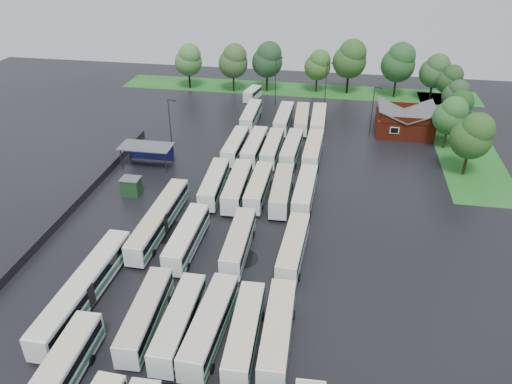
# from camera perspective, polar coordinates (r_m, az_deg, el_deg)

# --- Properties ---
(ground) EXTENTS (160.00, 160.00, 0.00)m
(ground) POSITION_cam_1_polar(r_m,az_deg,el_deg) (59.21, -3.95, -7.59)
(ground) COLOR black
(ground) RESTS_ON ground
(brick_building) EXTENTS (10.07, 8.60, 5.39)m
(brick_building) POSITION_cam_1_polar(r_m,az_deg,el_deg) (95.43, 16.58, 7.52)
(brick_building) COLOR maroon
(brick_building) RESTS_ON ground
(wash_shed) EXTENTS (8.20, 4.20, 3.58)m
(wash_shed) POSITION_cam_1_polar(r_m,az_deg,el_deg) (80.71, -12.33, 4.92)
(wash_shed) COLOR #2D2D30
(wash_shed) RESTS_ON ground
(utility_hut) EXTENTS (2.70, 2.20, 2.62)m
(utility_hut) POSITION_cam_1_polar(r_m,az_deg,el_deg) (73.35, -14.06, 0.64)
(utility_hut) COLOR #163A19
(utility_hut) RESTS_ON ground
(grass_strip_north) EXTENTS (80.00, 10.00, 0.01)m
(grass_strip_north) POSITION_cam_1_polar(r_m,az_deg,el_deg) (116.55, 4.59, 11.60)
(grass_strip_north) COLOR #1E631C
(grass_strip_north) RESTS_ON ground
(grass_strip_east) EXTENTS (10.00, 50.00, 0.01)m
(grass_strip_east) POSITION_cam_1_polar(r_m,az_deg,el_deg) (97.88, 22.24, 5.88)
(grass_strip_east) COLOR #1E631C
(grass_strip_east) RESTS_ON ground
(west_fence) EXTENTS (0.10, 50.00, 1.20)m
(west_fence) POSITION_cam_1_polar(r_m,az_deg,el_deg) (72.74, -19.71, -1.21)
(west_fence) COLOR #2D2D30
(west_fence) RESTS_ON ground
(bus_r1c0) EXTENTS (2.95, 11.40, 3.14)m
(bus_r1c0) POSITION_cam_1_polar(r_m,az_deg,el_deg) (50.57, -12.49, -13.50)
(bus_r1c0) COLOR white
(bus_r1c0) RESTS_ON ground
(bus_r1c1) EXTENTS (2.49, 11.32, 3.15)m
(bus_r1c1) POSITION_cam_1_polar(r_m,az_deg,el_deg) (49.27, -8.78, -14.44)
(bus_r1c1) COLOR white
(bus_r1c1) RESTS_ON ground
(bus_r1c2) EXTENTS (3.03, 11.91, 3.29)m
(bus_r1c2) POSITION_cam_1_polar(r_m,az_deg,el_deg) (48.54, -5.29, -14.85)
(bus_r1c2) COLOR white
(bus_r1c2) RESTS_ON ground
(bus_r1c3) EXTENTS (2.79, 11.37, 3.14)m
(bus_r1c3) POSITION_cam_1_polar(r_m,az_deg,el_deg) (47.79, -1.31, -15.71)
(bus_r1c3) COLOR white
(bus_r1c3) RESTS_ON ground
(bus_r1c4) EXTENTS (2.84, 11.78, 3.26)m
(bus_r1c4) POSITION_cam_1_polar(r_m,az_deg,el_deg) (47.80, 2.49, -15.62)
(bus_r1c4) COLOR white
(bus_r1c4) RESTS_ON ground
(bus_r2c0) EXTENTS (2.54, 11.57, 3.22)m
(bus_r2c0) POSITION_cam_1_polar(r_m,az_deg,el_deg) (60.03, -7.89, -5.18)
(bus_r2c0) COLOR white
(bus_r2c0) RESTS_ON ground
(bus_r2c2) EXTENTS (2.58, 11.25, 3.12)m
(bus_r2c2) POSITION_cam_1_polar(r_m,az_deg,el_deg) (58.92, -2.00, -5.68)
(bus_r2c2) COLOR white
(bus_r2c2) RESTS_ON ground
(bus_r2c4) EXTENTS (2.87, 11.38, 3.14)m
(bus_r2c4) POSITION_cam_1_polar(r_m,az_deg,el_deg) (58.06, 4.28, -6.34)
(bus_r2c4) COLOR white
(bus_r2c4) RESTS_ON ground
(bus_r3c0) EXTENTS (2.98, 11.56, 3.19)m
(bus_r3c0) POSITION_cam_1_polar(r_m,az_deg,el_deg) (71.25, -4.79, 0.98)
(bus_r3c0) COLOR white
(bus_r3c0) RESTS_ON ground
(bus_r3c1) EXTENTS (2.80, 11.87, 3.29)m
(bus_r3c1) POSITION_cam_1_polar(r_m,az_deg,el_deg) (70.31, -2.15, 0.71)
(bus_r3c1) COLOR white
(bus_r3c1) RESTS_ON ground
(bus_r3c2) EXTENTS (2.43, 11.17, 3.11)m
(bus_r3c2) POSITION_cam_1_polar(r_m,az_deg,el_deg) (70.19, 0.30, 0.58)
(bus_r3c2) COLOR white
(bus_r3c2) RESTS_ON ground
(bus_r3c3) EXTENTS (2.80, 11.56, 3.20)m
(bus_r3c3) POSITION_cam_1_polar(r_m,az_deg,el_deg) (69.40, 2.95, 0.23)
(bus_r3c3) COLOR white
(bus_r3c3) RESTS_ON ground
(bus_r3c4) EXTENTS (2.73, 11.52, 3.19)m
(bus_r3c4) POSITION_cam_1_polar(r_m,az_deg,el_deg) (69.43, 5.61, 0.13)
(bus_r3c4) COLOR white
(bus_r3c4) RESTS_ON ground
(bus_r4c0) EXTENTS (2.55, 11.25, 3.12)m
(bus_r4c0) POSITION_cam_1_polar(r_m,az_deg,el_deg) (82.89, -2.36, 5.31)
(bus_r4c0) COLOR white
(bus_r4c0) RESTS_ON ground
(bus_r4c1) EXTENTS (2.69, 11.48, 3.18)m
(bus_r4c1) POSITION_cam_1_polar(r_m,az_deg,el_deg) (82.43, -0.16, 5.22)
(bus_r4c1) COLOR white
(bus_r4c1) RESTS_ON ground
(bus_r4c2) EXTENTS (2.46, 11.21, 3.11)m
(bus_r4c2) POSITION_cam_1_polar(r_m,az_deg,el_deg) (82.01, 1.86, 5.04)
(bus_r4c2) COLOR white
(bus_r4c2) RESTS_ON ground
(bus_r4c3) EXTENTS (2.77, 11.30, 3.12)m
(bus_r4c3) POSITION_cam_1_polar(r_m,az_deg,el_deg) (81.98, 4.09, 4.97)
(bus_r4c3) COLOR white
(bus_r4c3) RESTS_ON ground
(bus_r4c4) EXTENTS (2.73, 11.65, 3.23)m
(bus_r4c4) POSITION_cam_1_polar(r_m,az_deg,el_deg) (81.69, 6.54, 4.80)
(bus_r4c4) COLOR white
(bus_r4c4) RESTS_ON ground
(bus_r5c0) EXTENTS (2.52, 11.28, 3.13)m
(bus_r5c0) POSITION_cam_1_polar(r_m,az_deg,el_deg) (95.75, -0.57, 8.75)
(bus_r5c0) COLOR white
(bus_r5c0) RESTS_ON ground
(bus_r5c2) EXTENTS (2.56, 11.58, 3.22)m
(bus_r5c2) POSITION_cam_1_polar(r_m,az_deg,el_deg) (94.35, 3.19, 8.41)
(bus_r5c2) COLOR white
(bus_r5c2) RESTS_ON ground
(bus_r5c3) EXTENTS (2.88, 11.31, 3.12)m
(bus_r5c3) POSITION_cam_1_polar(r_m,az_deg,el_deg) (94.51, 5.26, 8.33)
(bus_r5c3) COLOR white
(bus_r5c3) RESTS_ON ground
(bus_r5c4) EXTENTS (2.70, 11.77, 3.26)m
(bus_r5c4) POSITION_cam_1_polar(r_m,az_deg,el_deg) (93.91, 7.14, 8.14)
(bus_r5c4) COLOR white
(bus_r5c4) RESTS_ON ground
(artic_bus_west_b) EXTENTS (2.64, 16.85, 3.12)m
(artic_bus_west_b) POSITION_cam_1_polar(r_m,az_deg,el_deg) (64.18, -11.00, -3.01)
(artic_bus_west_b) COLOR white
(artic_bus_west_b) RESTS_ON ground
(artic_bus_west_c) EXTENTS (2.91, 17.68, 3.27)m
(artic_bus_west_c) POSITION_cam_1_polar(r_m,az_deg,el_deg) (55.05, -19.03, -10.37)
(artic_bus_west_c) COLOR white
(artic_bus_west_c) RESTS_ON ground
(minibus) EXTENTS (3.17, 6.10, 2.53)m
(minibus) POSITION_cam_1_polar(r_m,az_deg,el_deg) (108.90, -0.40, 11.17)
(minibus) COLOR silver
(minibus) RESTS_ON ground
(tree_north_0) EXTENTS (6.12, 6.12, 10.14)m
(tree_north_0) POSITION_cam_1_polar(r_m,az_deg,el_deg) (116.38, -7.69, 14.75)
(tree_north_0) COLOR black
(tree_north_0) RESTS_ON ground
(tree_north_1) EXTENTS (6.47, 6.47, 10.72)m
(tree_north_1) POSITION_cam_1_polar(r_m,az_deg,el_deg) (113.22, -2.57, 14.76)
(tree_north_1) COLOR black
(tree_north_1) RESTS_ON ground
(tree_north_2) EXTENTS (6.74, 6.74, 11.16)m
(tree_north_2) POSITION_cam_1_polar(r_m,az_deg,el_deg) (113.11, 1.36, 14.91)
(tree_north_2) COLOR black
(tree_north_2) RESTS_ON ground
(tree_north_3) EXTENTS (5.76, 5.76, 9.54)m
(tree_north_3) POSITION_cam_1_polar(r_m,az_deg,el_deg) (113.63, 7.13, 14.23)
(tree_north_3) COLOR #322619
(tree_north_3) RESTS_ON ground
(tree_north_4) EXTENTS (7.25, 7.25, 12.01)m
(tree_north_4) POSITION_cam_1_polar(r_m,az_deg,el_deg) (113.37, 10.75, 14.75)
(tree_north_4) COLOR black
(tree_north_4) RESTS_ON ground
(tree_north_5) EXTENTS (7.19, 7.19, 11.91)m
(tree_north_5) POSITION_cam_1_polar(r_m,az_deg,el_deg) (113.19, 16.04, 14.08)
(tree_north_5) COLOR black
(tree_north_5) RESTS_ON ground
(tree_north_6) EXTENTS (6.12, 6.12, 10.13)m
(tree_north_6) POSITION_cam_1_polar(r_m,az_deg,el_deg) (113.42, 19.83, 12.92)
(tree_north_6) COLOR black
(tree_north_6) RESTS_ON ground
(tree_east_0) EXTENTS (6.15, 6.15, 10.18)m
(tree_east_0) POSITION_cam_1_polar(r_m,az_deg,el_deg) (81.07, 23.57, 5.93)
(tree_east_0) COLOR #2E2117
(tree_east_0) RESTS_ON ground
(tree_east_1) EXTENTS (5.56, 5.56, 9.22)m
(tree_east_1) POSITION_cam_1_polar(r_m,az_deg,el_deg) (90.06, 21.40, 8.18)
(tree_east_1) COLOR #3A2A1F
(tree_east_1) RESTS_ON ground
(tree_east_2) EXTENTS (5.14, 5.14, 8.51)m
(tree_east_2) POSITION_cam_1_polar(r_m,az_deg,el_deg) (96.19, 22.16, 9.04)
(tree_east_2) COLOR black
(tree_east_2) RESTS_ON ground
(tree_east_3) EXTENTS (4.92, 4.92, 8.15)m
(tree_east_3) POSITION_cam_1_polar(r_m,az_deg,el_deg) (103.53, 21.91, 10.31)
(tree_east_3) COLOR black
(tree_east_3) RESTS_ON ground
(tree_east_4) EXTENTS (5.25, 5.23, 8.66)m
(tree_east_4) POSITION_cam_1_polar(r_m,az_deg,el_deg) (111.80, 21.29, 11.92)
(tree_east_4) COLOR black
(tree_east_4) RESTS_ON ground
(lamp_post_ne) EXTENTS (1.40, 0.27, 9.12)m
(lamp_post_ne) POSITION_cam_1_polar(r_m,az_deg,el_deg) (91.55, 13.24, 9.35)
(lamp_post_ne) COLOR #2D2D30
(lamp_post_ne) RESTS_ON ground
(lamp_post_nw) EXTENTS (1.52, 0.30, 9.84)m
(lamp_post_nw) POSITION_cam_1_polar(r_m,az_deg,el_deg) (82.12, -9.72, 7.69)
(lamp_post_nw) COLOR #2D2D30
(lamp_post_nw) RESTS_ON ground
(lamp_post_back_w) EXTENTS (1.57, 0.31, 10.22)m
(lamp_post_back_w) POSITION_cam_1_polar(r_m,az_deg,el_deg) (104.52, 2.33, 12.96)
(lamp_post_back_w) COLOR #2D2D30
(lamp_post_back_w) RESTS_ON ground
(lamp_post_back_e) EXTENTS (1.40, 0.27, 9.07)m
(lamp_post_back_e) POSITION_cam_1_polar(r_m,az_deg,el_deg) (105.42, 8.09, 12.46)
(lamp_post_back_e) COLOR #2D2D30
(lamp_post_back_e) RESTS_ON ground
(puddle_2) EXTENTS (5.31, 5.31, 0.01)m
(puddle_2) POSITION_cam_1_polar(r_m,az_deg,el_deg) (64.49, -9.81, -4.55)
(puddle_2) COLOR black
(puddle_2) RESTS_ON ground
(puddle_3) EXTENTS (3.94, 3.94, 0.01)m
(puddle_3) POSITION_cam_1_polar(r_m,az_deg,el_deg) (59.08, -1.66, -7.62)
(puddle_3) COLOR black
(puddle_3) RESTS_ON ground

